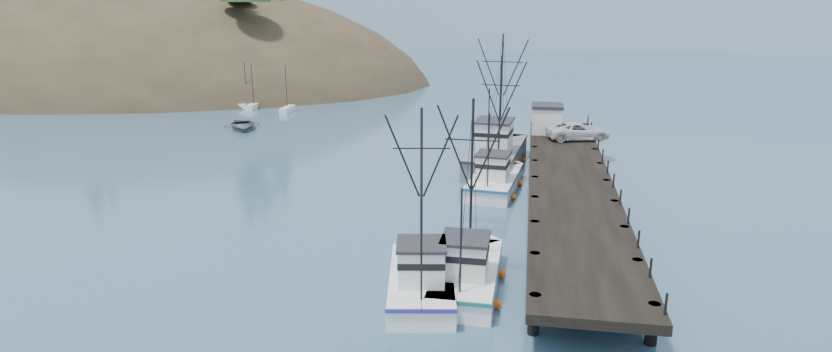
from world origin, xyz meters
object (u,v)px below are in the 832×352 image
Objects in this scene: work_vessel at (497,152)px; trawler_far at (496,179)px; pickup_truck at (579,131)px; trawler_mid at (421,277)px; motorboat at (243,129)px; trawler_near at (468,271)px; pier at (570,182)px; pier_shed at (547,118)px.

trawler_far is at bearing -87.54° from work_vessel.
pickup_truck is (7.06, 10.58, 1.99)m from trawler_far.
motorboat is at bearing 125.62° from trawler_mid.
trawler_near is 1.76× the size of motorboat.
work_vessel is at bearing 92.46° from trawler_far.
pickup_truck is at bearing 84.07° from pier.
trawler_near is at bearing 27.47° from trawler_mid.
trawler_near is 29.90m from pickup_truck.
trawler_mid reaches higher than pier.
pier is at bearing -58.60° from motorboat.
trawler_mid is (-8.46, -16.50, -0.87)m from pier.
motorboat is at bearing 148.66° from pier.
pier_shed is (4.47, 5.87, 2.19)m from work_vessel.
pickup_truck reaches higher than pier.
trawler_near reaches higher than pickup_truck.
pickup_truck is at bearing 23.32° from work_vessel.
trawler_far is at bearing 81.82° from trawler_mid.
trawler_near is (-6.13, -15.29, -0.87)m from pier.
pickup_truck reaches higher than motorboat.
trawler_near reaches higher than pier.
pier is at bearing 62.86° from trawler_mid.
trawler_mid is at bearing -81.65° from motorboat.
trawler_mid is at bearing -101.99° from pier_shed.
trawler_mid is 47.23m from motorboat.
pier_shed is (6.96, 32.76, 2.60)m from trawler_mid.
pier_shed reaches higher than pickup_truck.
trawler_far is 3.41× the size of pier_shed.
work_vessel reaches higher than motorboat.
pickup_truck is (2.91, -2.68, -0.60)m from pier_shed.
pier_shed reaches higher than pier.
trawler_far reaches higher than motorboat.
pier is 18.56m from trawler_mid.
trawler_mid is 0.92× the size of trawler_far.
trawler_mid is 19.70m from trawler_far.
work_vessel is at bearing 84.72° from trawler_mid.
trawler_mid is 1.70× the size of motorboat.
pier is 13.75× the size of pier_shed.
trawler_mid is (-2.33, -1.21, -0.00)m from trawler_near.
work_vessel is (-5.97, 10.40, -0.46)m from pier.
motorboat is at bearing 170.72° from pier_shed.
trawler_far is 1.85× the size of motorboat.
trawler_far is (0.47, 18.29, 0.00)m from trawler_near.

